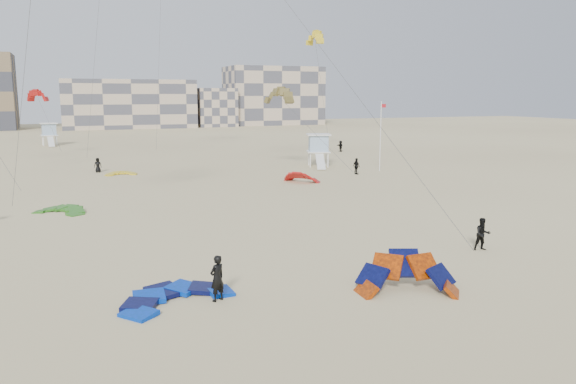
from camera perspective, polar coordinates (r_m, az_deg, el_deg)
name	(u,v)px	position (r m, az deg, el deg)	size (l,w,h in m)	color
ground	(236,320)	(21.36, -5.33, -12.78)	(320.00, 320.00, 0.00)	beige
kite_ground_blue	(176,301)	(23.51, -11.36, -10.79)	(4.29, 4.47, 0.61)	#022FD4
kite_ground_orange	(407,292)	(24.59, 12.01, -9.87)	(4.30, 3.55, 2.53)	#DA4401
kite_ground_green	(61,213)	(42.81, -22.03, -1.95)	(3.47, 3.65, 0.68)	#347B20
kite_ground_red_far	(301,182)	(53.71, 1.37, 1.03)	(3.31, 3.12, 1.63)	red
kite_ground_yellow	(121,175)	(61.05, -16.58, 1.69)	(2.84, 2.98, 0.50)	yellow
kitesurfer_main	(217,278)	(22.94, -7.21, -8.68)	(0.69, 0.45, 1.90)	black
kitesurfer_b	(483,234)	(31.75, 19.16, -4.07)	(0.85, 0.66, 1.75)	black
kitesurfer_d	(356,166)	(59.19, 6.96, 2.62)	(1.00, 0.42, 1.71)	black
kitesurfer_e	(98,165)	(63.66, -18.76, 2.60)	(0.77, 0.50, 1.57)	black
kitesurfer_f	(341,146)	(82.99, 5.36, 4.67)	(1.52, 0.49, 1.64)	black
kite_fly_olive	(279,97)	(61.61, -0.91, 9.63)	(5.75, 13.31, 8.48)	brown
kite_fly_yellow	(315,39)	(79.21, 2.76, 15.25)	(4.71, 3.71, 15.87)	yellow
kite_fly_red	(38,97)	(81.28, -24.10, 8.83)	(4.68, 6.88, 8.21)	red
lifeguard_tower_near	(318,150)	(65.41, 3.11, 4.25)	(3.40, 5.58, 3.78)	white
lifeguard_tower_far	(49,134)	(100.59, -23.09, 5.41)	(2.88, 5.23, 3.73)	white
flagpole	(381,135)	(61.92, 9.39, 5.77)	(0.61, 0.09, 7.54)	white
condo_mid	(128,104)	(149.78, -15.92, 8.60)	(32.00, 16.00, 12.00)	#C6AE91
condo_east	(273,96)	(160.83, -1.51, 9.73)	(26.00, 14.00, 16.00)	#C6AE91
condo_fill_right	(215,107)	(151.69, -7.44, 8.52)	(10.00, 10.00, 10.00)	#C6AE91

